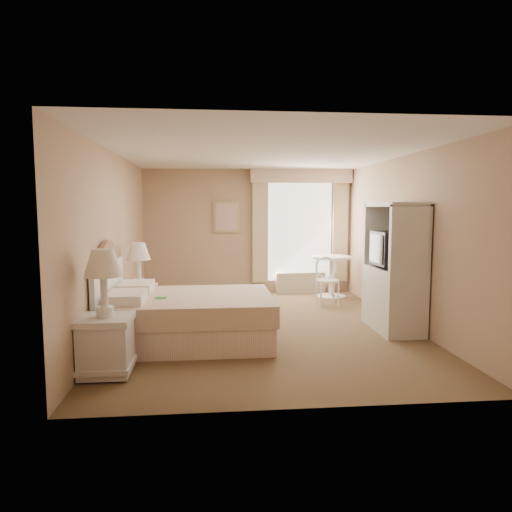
{
  "coord_description": "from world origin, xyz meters",
  "views": [
    {
      "loc": [
        -0.74,
        -6.47,
        1.73
      ],
      "look_at": [
        -0.09,
        0.3,
        1.01
      ],
      "focal_mm": 32.0,
      "sensor_mm": 36.0,
      "label": 1
    }
  ],
  "objects": [
    {
      "name": "room",
      "position": [
        0.0,
        0.0,
        1.25
      ],
      "size": [
        4.21,
        5.51,
        2.51
      ],
      "color": "brown",
      "rests_on": "ground"
    },
    {
      "name": "window",
      "position": [
        1.05,
        2.65,
        1.34
      ],
      "size": [
        2.05,
        0.22,
        2.51
      ],
      "color": "white",
      "rests_on": "room"
    },
    {
      "name": "framed_art",
      "position": [
        -0.45,
        2.71,
        1.55
      ],
      "size": [
        0.52,
        0.04,
        0.62
      ],
      "color": "tan",
      "rests_on": "room"
    },
    {
      "name": "bed",
      "position": [
        -1.12,
        -0.63,
        0.34
      ],
      "size": [
        2.1,
        1.61,
        1.42
      ],
      "color": "#DBA58E",
      "rests_on": "room"
    },
    {
      "name": "nightstand_near",
      "position": [
        -1.84,
        -1.78,
        0.49
      ],
      "size": [
        0.53,
        0.53,
        1.29
      ],
      "color": "silver",
      "rests_on": "room"
    },
    {
      "name": "nightstand_far",
      "position": [
        -1.84,
        0.43,
        0.45
      ],
      "size": [
        0.49,
        0.49,
        1.19
      ],
      "color": "silver",
      "rests_on": "room"
    },
    {
      "name": "round_table",
      "position": [
        1.55,
        2.08,
        0.54
      ],
      "size": [
        0.76,
        0.76,
        0.81
      ],
      "color": "white",
      "rests_on": "room"
    },
    {
      "name": "cafe_chair",
      "position": [
        1.32,
        1.5,
        0.49
      ],
      "size": [
        0.41,
        0.41,
        0.85
      ],
      "rotation": [
        0.0,
        0.0,
        0.0
      ],
      "color": "white",
      "rests_on": "room"
    },
    {
      "name": "armoire",
      "position": [
        1.81,
        -0.33,
        0.75
      ],
      "size": [
        0.54,
        1.09,
        1.81
      ],
      "color": "silver",
      "rests_on": "room"
    }
  ]
}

